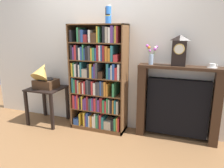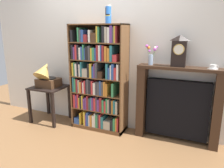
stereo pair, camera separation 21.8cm
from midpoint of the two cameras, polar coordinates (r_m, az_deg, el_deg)
The scene contains 10 objects.
ground_plane at distance 3.64m, azimuth -2.38°, elevation -12.15°, with size 7.81×6.40×0.02m, color brown.
wall_back at distance 3.53m, azimuth 1.92°, elevation 9.22°, with size 4.81×0.08×2.60m, color silver.
bookshelf at distance 3.46m, azimuth -1.83°, elevation 0.78°, with size 0.89×0.35×1.68m.
cup_stack at distance 3.29m, azimuth 1.01°, elevation 17.82°, with size 0.09×0.09×0.26m.
side_table_left at distance 3.96m, azimuth -14.60°, elevation -2.63°, with size 0.57×0.54×0.63m.
gramophone at distance 3.84m, azimuth -15.35°, elevation 2.11°, with size 0.35×0.43×0.50m.
fireplace_mantel at distance 3.31m, azimuth 18.60°, elevation -5.34°, with size 1.16×0.24×1.11m.
mantel_clock at distance 3.12m, azimuth 19.15°, elevation 8.20°, with size 0.19×0.12×0.43m.
flower_vase at distance 3.19m, azimuth 12.21°, elevation 7.34°, with size 0.16×0.11×0.29m.
teacup_with_saucer at distance 3.14m, azimuth 26.82°, elevation 3.99°, with size 0.14×0.13×0.06m.
Camera 2 is at (1.55, -2.88, 1.61)m, focal length 34.81 mm.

